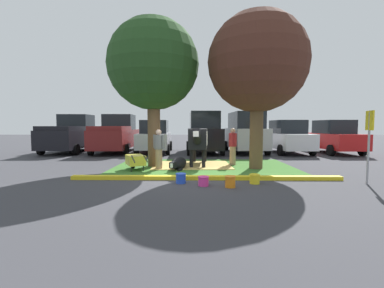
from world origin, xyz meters
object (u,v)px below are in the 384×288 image
(bucket_pink, at_px, (203,181))
(suv_dark_grey, at_px, (245,132))
(parking_sign, at_px, (369,133))
(pickup_truck_black, at_px, (72,135))
(bucket_blue, at_px, (181,178))
(bucket_orange, at_px, (230,181))
(pickup_truck_maroon, at_px, (116,135))
(sedan_red, at_px, (333,137))
(shade_tree_left, at_px, (153,65))
(shade_tree_right, at_px, (257,63))
(wheelbarrow, at_px, (135,160))
(calf_lying, at_px, (179,163))
(person_visitor_near, at_px, (233,145))
(person_handler, at_px, (159,148))
(bucket_yellow, at_px, (255,179))
(cow_holstein, at_px, (199,139))
(sedan_blue, at_px, (155,137))
(hatchback_white, at_px, (287,137))
(suv_black, at_px, (204,132))

(bucket_pink, height_order, suv_dark_grey, suv_dark_grey)
(parking_sign, distance_m, bucket_pink, 4.95)
(bucket_pink, relative_size, pickup_truck_black, 0.06)
(bucket_blue, xyz_separation_m, bucket_orange, (1.39, -0.51, 0.01))
(pickup_truck_maroon, bearing_deg, bucket_orange, -58.10)
(pickup_truck_black, bearing_deg, sedan_red, -2.27)
(shade_tree_left, xyz_separation_m, bucket_orange, (2.66, -3.69, -3.96))
(shade_tree_right, xyz_separation_m, bucket_blue, (-2.80, -2.66, -3.93))
(pickup_truck_black, bearing_deg, wheelbarrow, -50.95)
(parking_sign, relative_size, bucket_blue, 6.71)
(bucket_blue, bearing_deg, calf_lying, 95.21)
(person_visitor_near, relative_size, bucket_orange, 5.07)
(bucket_pink, height_order, bucket_orange, bucket_orange)
(shade_tree_right, height_order, bucket_orange, shade_tree_right)
(person_handler, relative_size, bucket_yellow, 4.92)
(cow_holstein, xyz_separation_m, bucket_orange, (0.83, -4.00, -0.98))
(cow_holstein, distance_m, sedan_blue, 6.06)
(bucket_yellow, distance_m, suv_dark_grey, 9.12)
(shade_tree_right, bearing_deg, pickup_truck_maroon, 138.88)
(parking_sign, bearing_deg, person_handler, 159.00)
(cow_holstein, bearing_deg, pickup_truck_maroon, 132.52)
(cow_holstein, distance_m, parking_sign, 6.01)
(wheelbarrow, height_order, bucket_pink, wheelbarrow)
(shade_tree_left, bearing_deg, pickup_truck_black, 135.99)
(shade_tree_left, bearing_deg, person_handler, -68.69)
(sedan_red, bearing_deg, parking_sign, -111.55)
(cow_holstein, height_order, hatchback_white, hatchback_white)
(calf_lying, height_order, suv_black, suv_black)
(cow_holstein, relative_size, wheelbarrow, 2.00)
(shade_tree_left, xyz_separation_m, suv_dark_grey, (4.82, 5.73, -2.86))
(parking_sign, bearing_deg, sedan_red, 68.45)
(person_handler, xyz_separation_m, suv_dark_grey, (4.52, 6.50, 0.44))
(person_handler, distance_m, person_visitor_near, 3.22)
(bucket_pink, distance_m, bucket_yellow, 1.53)
(calf_lying, relative_size, bucket_pink, 4.18)
(person_handler, bearing_deg, sedan_red, 32.15)
(bucket_orange, xyz_separation_m, hatchback_white, (4.66, 9.12, 0.82))
(bucket_yellow, height_order, pickup_truck_maroon, pickup_truck_maroon)
(shade_tree_right, relative_size, person_visitor_near, 3.80)
(calf_lying, height_order, bucket_orange, calf_lying)
(person_visitor_near, xyz_separation_m, wheelbarrow, (-3.86, -1.37, -0.46))
(suv_dark_grey, bearing_deg, person_handler, -124.81)
(shade_tree_right, distance_m, person_visitor_near, 3.45)
(sedan_red, bearing_deg, sedan_blue, 178.08)
(bucket_orange, height_order, suv_dark_grey, suv_dark_grey)
(person_visitor_near, xyz_separation_m, bucket_pink, (-1.36, -3.91, -0.71))
(parking_sign, height_order, sedan_blue, parking_sign)
(bucket_blue, relative_size, suv_black, 0.07)
(shade_tree_right, xyz_separation_m, hatchback_white, (3.24, 5.96, -3.10))
(bucket_blue, relative_size, suv_dark_grey, 0.07)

